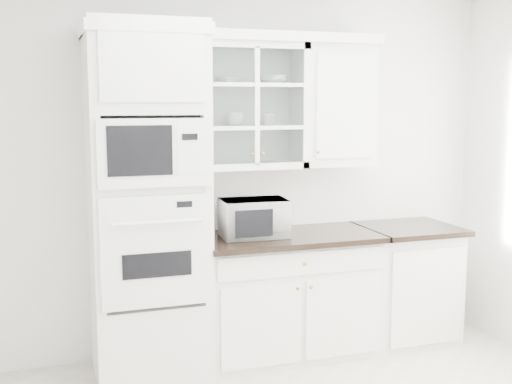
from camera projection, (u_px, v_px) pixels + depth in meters
name	position (u px, v px, depth m)	size (l,w,h in m)	color
room_shell	(308.00, 120.00, 3.55)	(4.00, 3.50, 2.70)	white
oven_column	(148.00, 204.00, 4.32)	(0.76, 0.68, 2.40)	white
base_cabinet_run	(288.00, 294.00, 4.78)	(1.32, 0.67, 0.92)	white
extra_base_cabinet	(405.00, 282.00, 5.09)	(0.72, 0.67, 0.92)	white
upper_cabinet_glass	(250.00, 106.00, 4.63)	(0.80, 0.33, 0.90)	white
upper_cabinet_solid	(335.00, 106.00, 4.84)	(0.55, 0.33, 0.90)	white
crown_molding	(237.00, 37.00, 4.51)	(2.14, 0.38, 0.07)	white
countertop_microwave	(253.00, 218.00, 4.61)	(0.47, 0.39, 0.27)	white
bowl_a	(230.00, 80.00, 4.55)	(0.19, 0.19, 0.05)	white
bowl_b	(274.00, 80.00, 4.68)	(0.20, 0.20, 0.06)	white
cup_a	(236.00, 119.00, 4.61)	(0.12, 0.12, 0.09)	white
cup_b	(268.00, 120.00, 4.69)	(0.09, 0.09, 0.08)	white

